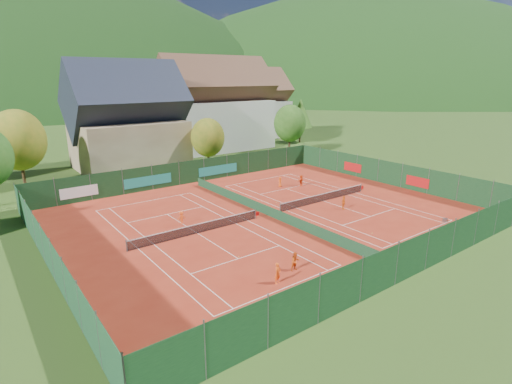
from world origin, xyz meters
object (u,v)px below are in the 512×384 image
object	(u,v)px
player_right_near	(344,203)
player_right_far_b	(301,181)
hotel_block_a	(216,110)
player_left_far	(181,218)
player_right_far_a	(280,182)
chalet	(128,124)
ball_hopper	(445,220)
hotel_block_b	(251,108)
player_left_mid	(295,261)
player_left_near	(278,273)

from	to	relation	value
player_right_near	player_right_far_b	bearing A→B (deg)	15.25
hotel_block_a	player_left_far	bearing A→B (deg)	-126.12
player_left_far	player_right_far_a	bearing A→B (deg)	-161.85
hotel_block_a	player_right_near	world-z (taller)	hotel_block_a
chalet	player_right_near	size ratio (longest dim) A/B	10.99
player_left_far	player_right_far_a	world-z (taller)	player_right_far_a
ball_hopper	hotel_block_b	bearing A→B (deg)	71.83
player_right_near	player_right_far_b	xyz separation A→B (m)	(2.79, 9.50, -0.02)
player_left_far	hotel_block_b	bearing A→B (deg)	-130.52
hotel_block_a	player_left_far	size ratio (longest dim) A/B	17.08
chalet	hotel_block_a	world-z (taller)	hotel_block_a
ball_hopper	player_left_mid	world-z (taller)	player_left_mid
player_right_near	player_right_far_b	world-z (taller)	player_right_near
hotel_block_a	player_left_mid	distance (m)	51.71
hotel_block_a	player_right_far_b	xyz separation A→B (m)	(-5.65, -29.75, -6.67)
player_left_far	player_right_far_b	world-z (taller)	player_right_far_b
chalet	player_left_near	bearing A→B (deg)	-96.90
player_right_far_a	player_right_far_b	xyz separation A→B (m)	(2.37, -1.32, 0.07)
chalet	player_right_far_a	bearing A→B (deg)	-63.91
player_right_far_a	hotel_block_a	bearing A→B (deg)	-138.65
chalet	player_left_mid	xyz separation A→B (m)	(-2.76, -40.43, -5.91)
hotel_block_a	player_left_near	world-z (taller)	hotel_block_a
player_left_near	chalet	bearing A→B (deg)	64.96
hotel_block_b	player_left_near	size ratio (longest dim) A/B	11.49
player_right_far_a	player_right_near	bearing A→B (deg)	54.88
hotel_block_a	player_left_mid	xyz separation A→B (m)	(-21.76, -46.43, -6.67)
player_left_mid	player_right_far_a	size ratio (longest dim) A/B	1.10
player_left_mid	player_right_near	distance (m)	15.13
player_right_near	player_right_far_a	xyz separation A→B (m)	(0.42, 10.82, -0.09)
chalet	hotel_block_b	xyz separation A→B (m)	(33.00, 14.00, -0.01)
hotel_block_a	player_left_far	distance (m)	41.36
player_right_far_b	ball_hopper	bearing A→B (deg)	75.87
player_left_far	player_left_mid	bearing A→B (deg)	102.03
player_left_mid	player_left_far	xyz separation A→B (m)	(-2.29, 13.47, -0.08)
player_left_near	player_right_far_a	xyz separation A→B (m)	(15.96, 18.66, -0.11)
player_right_far_a	player_right_far_b	bearing A→B (deg)	117.92
ball_hopper	player_right_far_a	world-z (taller)	player_right_far_a
ball_hopper	player_left_far	world-z (taller)	player_left_far
player_left_mid	player_right_far_b	world-z (taller)	player_right_far_b
player_left_mid	player_right_far_a	xyz separation A→B (m)	(13.74, 18.00, -0.07)
chalet	hotel_block_b	world-z (taller)	chalet
chalet	player_left_far	world-z (taller)	chalet
chalet	hotel_block_a	size ratio (longest dim) A/B	0.75
chalet	player_left_far	distance (m)	28.08
ball_hopper	player_right_far_a	distance (m)	20.05
hotel_block_a	ball_hopper	distance (m)	48.84
hotel_block_a	hotel_block_b	bearing A→B (deg)	29.74
chalet	player_right_far_b	xyz separation A→B (m)	(13.35, -23.75, -5.91)
hotel_block_b	player_left_mid	world-z (taller)	hotel_block_b
player_right_far_a	chalet	bearing A→B (deg)	-96.81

